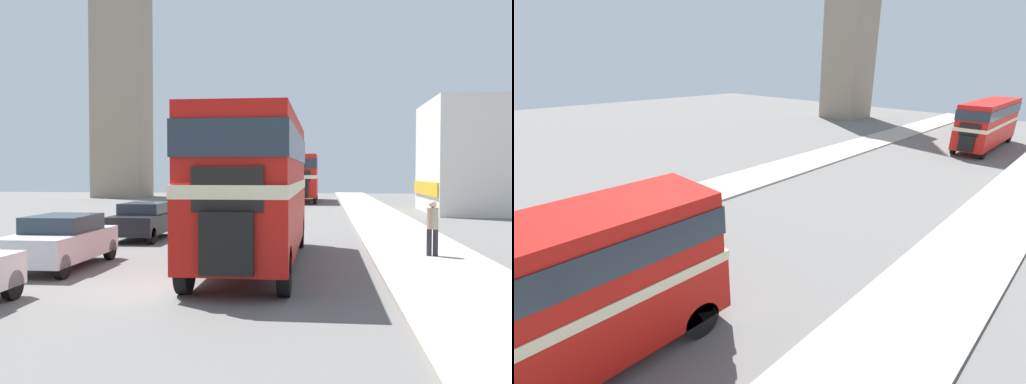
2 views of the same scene
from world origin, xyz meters
The scene contains 8 objects.
ground_plane centered at (0.00, 0.00, 0.00)m, with size 120.00×120.00×0.00m, color slate.
sidewalk_right centered at (6.75, 0.00, 0.06)m, with size 3.50×120.00×0.12m.
double_decker_bus centered at (1.57, 3.69, 2.53)m, with size 2.54×10.29×4.24m.
bus_distant centered at (1.71, 39.45, 2.53)m, with size 2.56×10.88×4.23m.
car_parked_mid centered at (-3.88, 2.56, 0.77)m, with size 1.84×4.17×1.49m.
car_parked_far centered at (-3.72, 9.57, 0.76)m, with size 1.85×4.14×1.47m.
pedestrian_walking centered at (6.90, 5.32, 1.09)m, with size 0.35×0.35×1.72m.
church_tower centered at (-17.99, 46.54, 20.66)m, with size 5.49×5.49×40.45m.
Camera 1 is at (3.52, -12.82, 2.74)m, focal length 40.00 mm.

